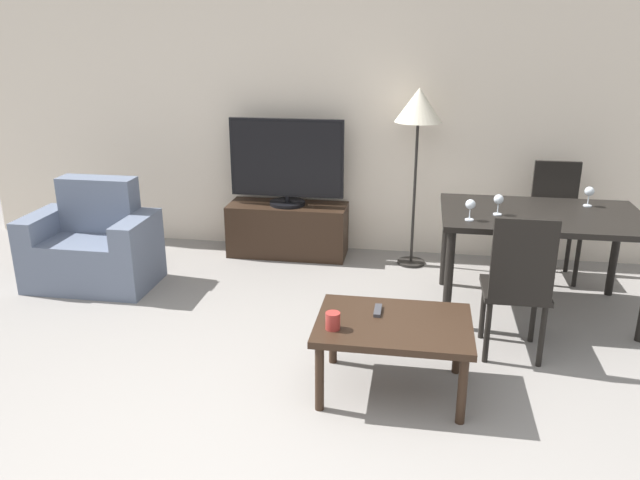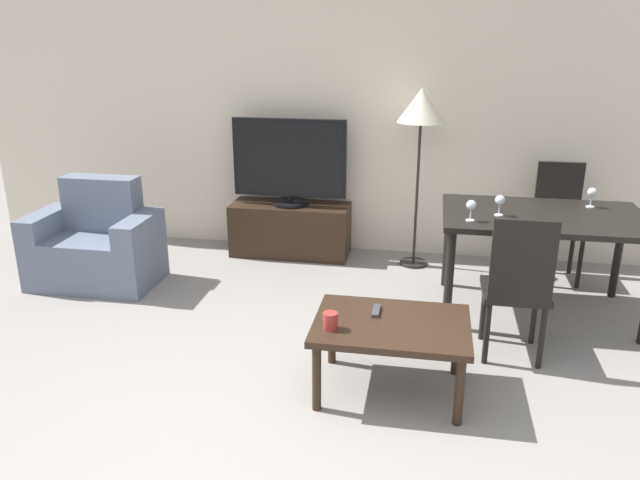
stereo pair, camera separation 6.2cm
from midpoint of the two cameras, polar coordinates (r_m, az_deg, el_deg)
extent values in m
cube|color=beige|center=(5.65, 2.41, 12.39)|extent=(6.97, 0.06, 2.70)
cube|color=slate|center=(5.36, -19.50, -1.73)|extent=(0.62, 0.60, 0.40)
cube|color=slate|center=(5.40, -18.97, 3.21)|extent=(0.62, 0.20, 0.44)
cube|color=slate|center=(5.53, -23.24, -0.55)|extent=(0.18, 0.60, 0.58)
cube|color=slate|center=(5.14, -15.71, -1.11)|extent=(0.18, 0.60, 0.58)
cube|color=black|center=(5.70, -2.40, 0.98)|extent=(1.07, 0.41, 0.47)
cylinder|color=black|center=(5.63, -2.44, 3.41)|extent=(0.32, 0.32, 0.03)
cylinder|color=black|center=(5.62, -2.44, 3.81)|extent=(0.04, 0.04, 0.05)
cube|color=black|center=(5.53, -2.50, 7.51)|extent=(1.01, 0.04, 0.69)
cube|color=black|center=(5.51, -2.55, 7.46)|extent=(0.98, 0.01, 0.65)
cube|color=black|center=(3.53, 7.07, -7.76)|extent=(0.87, 0.63, 0.04)
cylinder|color=black|center=(3.45, 0.22, -12.46)|extent=(0.05, 0.05, 0.40)
cylinder|color=black|center=(3.42, 13.15, -13.32)|extent=(0.05, 0.05, 0.40)
cylinder|color=black|center=(3.89, 1.56, -8.55)|extent=(0.05, 0.05, 0.40)
cylinder|color=black|center=(3.86, 12.85, -9.26)|extent=(0.05, 0.05, 0.40)
cube|color=black|center=(4.66, 20.17, 2.01)|extent=(1.40, 0.89, 0.04)
cylinder|color=black|center=(4.35, 12.10, -3.65)|extent=(0.06, 0.06, 0.71)
cylinder|color=black|center=(5.07, 11.92, -0.34)|extent=(0.06, 0.06, 0.71)
cylinder|color=black|center=(5.28, 25.89, -1.13)|extent=(0.06, 0.06, 0.71)
cube|color=black|center=(4.09, 17.79, -4.50)|extent=(0.40, 0.40, 0.04)
cylinder|color=black|center=(4.31, 15.10, -6.28)|extent=(0.04, 0.04, 0.41)
cylinder|color=black|center=(4.35, 19.37, -6.46)|extent=(0.04, 0.04, 0.41)
cylinder|color=black|center=(4.02, 15.43, -8.23)|extent=(0.04, 0.04, 0.41)
cylinder|color=black|center=(4.06, 20.02, -8.40)|extent=(0.04, 0.04, 0.41)
cube|color=black|center=(3.83, 18.51, -1.85)|extent=(0.37, 0.04, 0.50)
cube|color=black|center=(5.43, 21.26, 0.87)|extent=(0.40, 0.40, 0.04)
cylinder|color=black|center=(5.32, 19.56, -1.85)|extent=(0.04, 0.04, 0.41)
cylinder|color=black|center=(5.38, 22.96, -2.02)|extent=(0.04, 0.04, 0.41)
cylinder|color=black|center=(5.62, 19.09, -0.69)|extent=(0.04, 0.04, 0.41)
cylinder|color=black|center=(5.68, 22.31, -0.87)|extent=(0.04, 0.04, 0.41)
cube|color=black|center=(5.53, 21.26, 4.11)|extent=(0.37, 0.04, 0.50)
cylinder|color=black|center=(5.59, 8.84, -2.07)|extent=(0.24, 0.24, 0.02)
cylinder|color=black|center=(5.40, 9.17, 4.14)|extent=(0.02, 0.02, 1.23)
cone|color=beige|center=(5.26, 9.60, 12.07)|extent=(0.39, 0.39, 0.28)
cube|color=#38383D|center=(3.62, 5.63, -6.47)|extent=(0.04, 0.15, 0.02)
cylinder|color=maroon|center=(3.40, 1.47, -7.41)|extent=(0.08, 0.08, 0.10)
cylinder|color=silver|center=(4.34, 13.96, 1.75)|extent=(0.06, 0.06, 0.01)
cylinder|color=silver|center=(4.33, 14.00, 2.25)|extent=(0.01, 0.01, 0.07)
sphere|color=silver|center=(4.31, 14.07, 3.13)|extent=(0.07, 0.07, 0.07)
cylinder|color=silver|center=(4.95, 23.79, 2.80)|extent=(0.06, 0.06, 0.01)
cylinder|color=silver|center=(4.94, 23.85, 3.23)|extent=(0.01, 0.01, 0.07)
sphere|color=silver|center=(4.93, 23.96, 4.00)|extent=(0.07, 0.07, 0.07)
cylinder|color=silver|center=(4.52, 16.39, 2.20)|extent=(0.06, 0.06, 0.01)
cylinder|color=silver|center=(4.51, 16.44, 2.68)|extent=(0.01, 0.01, 0.07)
sphere|color=silver|center=(4.49, 16.52, 3.52)|extent=(0.07, 0.07, 0.07)
camera|label=1|loc=(0.03, -89.57, 0.15)|focal=35.00mm
camera|label=2|loc=(0.03, 90.43, -0.15)|focal=35.00mm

